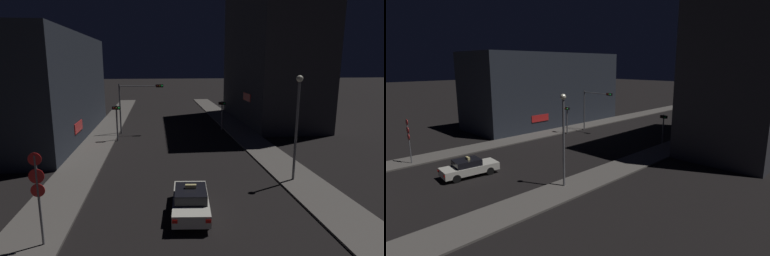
% 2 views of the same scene
% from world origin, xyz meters
% --- Properties ---
extents(sidewalk_left, '(3.05, 62.28, 0.13)m').
position_xyz_m(sidewalk_left, '(-7.49, 29.14, 0.06)').
color(sidewalk_left, '#5B5651').
rests_on(sidewalk_left, ground_plane).
extents(sidewalk_right, '(3.05, 62.28, 0.13)m').
position_xyz_m(sidewalk_right, '(7.49, 29.14, 0.06)').
color(sidewalk_right, '#5B5651').
rests_on(sidewalk_right, ground_plane).
extents(building_facade_left, '(9.25, 23.28, 10.51)m').
position_xyz_m(building_facade_left, '(-13.60, 28.73, 5.25)').
color(building_facade_left, '#282D38').
rests_on(building_facade_left, ground_plane).
extents(building_facade_right, '(8.17, 18.99, 20.22)m').
position_xyz_m(building_facade_right, '(13.06, 35.12, 10.11)').
color(building_facade_right, '#333338').
rests_on(building_facade_right, ground_plane).
extents(taxi, '(2.20, 4.59, 1.62)m').
position_xyz_m(taxi, '(-0.19, 9.64, 0.74)').
color(taxi, silver).
rests_on(taxi, ground_plane).
extents(traffic_light_overhead, '(4.78, 0.42, 5.46)m').
position_xyz_m(traffic_light_overhead, '(-3.91, 29.14, 3.96)').
color(traffic_light_overhead, slate).
rests_on(traffic_light_overhead, ground_plane).
extents(traffic_light_left_kerb, '(0.80, 0.42, 3.57)m').
position_xyz_m(traffic_light_left_kerb, '(-5.72, 25.87, 2.57)').
color(traffic_light_left_kerb, slate).
rests_on(traffic_light_left_kerb, ground_plane).
extents(traffic_light_right_kerb, '(0.80, 0.42, 3.33)m').
position_xyz_m(traffic_light_right_kerb, '(5.72, 30.09, 2.42)').
color(traffic_light_right_kerb, slate).
rests_on(traffic_light_right_kerb, ground_plane).
extents(sign_pole_left, '(0.62, 0.10, 4.04)m').
position_xyz_m(sign_pole_left, '(-6.72, 7.33, 2.56)').
color(sign_pole_left, slate).
rests_on(sign_pole_left, sidewalk_left).
extents(street_lamp_near_block, '(0.42, 0.42, 6.79)m').
position_xyz_m(street_lamp_near_block, '(7.03, 13.43, 4.36)').
color(street_lamp_near_block, slate).
rests_on(street_lamp_near_block, sidewalk_right).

